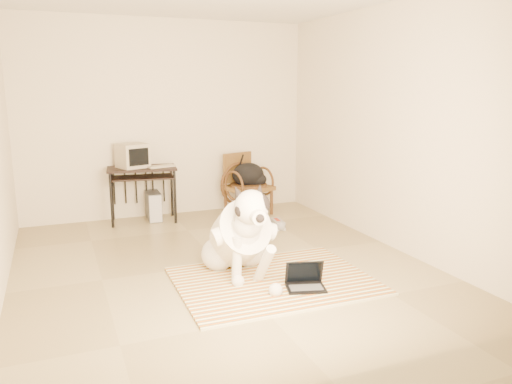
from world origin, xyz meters
TOP-DOWN VIEW (x-y plane):
  - floor at (0.00, 0.00)m, footprint 4.50×4.50m
  - wall_back at (0.00, 2.25)m, footprint 4.50×0.00m
  - wall_front at (0.00, -2.25)m, footprint 4.50×0.00m
  - wall_right at (2.00, 0.00)m, footprint 0.00×4.50m
  - rug at (0.33, -0.66)m, footprint 1.82×1.40m
  - dog at (0.09, -0.38)m, footprint 0.66×1.38m
  - laptop at (0.51, -0.93)m, footprint 0.40×0.33m
  - computer_desk at (-0.43, 1.96)m, footprint 0.95×0.60m
  - crt_monitor at (-0.54, 2.00)m, footprint 0.45×0.43m
  - desk_keyboard at (-0.19, 1.88)m, footprint 0.38×0.22m
  - pc_tower at (-0.29, 2.01)m, footprint 0.19×0.42m
  - rattan_chair at (1.01, 1.86)m, footprint 0.70×0.69m
  - backpack at (1.06, 1.83)m, footprint 0.49×0.38m
  - sneaker_left at (0.84, 1.15)m, footprint 0.13×0.30m
  - sneaker_right at (1.12, 0.99)m, footprint 0.15×0.31m

SIDE VIEW (x-z plane):
  - floor at x=0.00m, z-range 0.00..0.00m
  - rug at x=0.33m, z-range 0.00..0.02m
  - sneaker_left at x=0.84m, z-range -0.01..0.10m
  - sneaker_right at x=1.12m, z-range -0.01..0.10m
  - laptop at x=0.51m, z-range -0.04..0.20m
  - pc_tower at x=-0.29m, z-range 0.00..0.39m
  - dog at x=0.09m, z-range -0.10..0.89m
  - rattan_chair at x=1.01m, z-range 0.00..0.86m
  - backpack at x=1.06m, z-range 0.38..0.73m
  - computer_desk at x=-0.43m, z-range 0.27..1.01m
  - desk_keyboard at x=-0.19m, z-range 0.74..0.77m
  - crt_monitor at x=-0.54m, z-range 0.74..1.06m
  - wall_back at x=0.00m, z-range -0.90..3.60m
  - wall_front at x=0.00m, z-range -0.90..3.60m
  - wall_right at x=2.00m, z-range -0.90..3.60m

